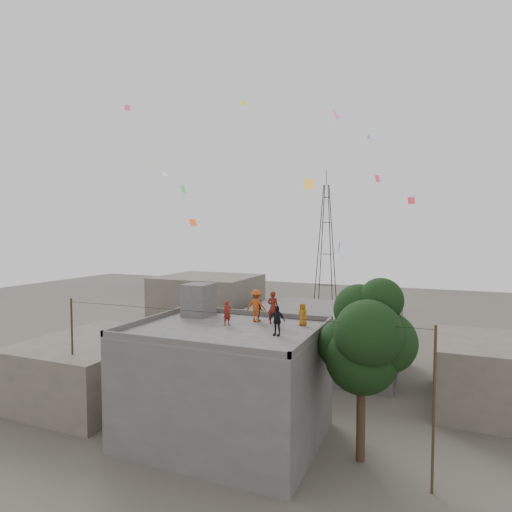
{
  "coord_description": "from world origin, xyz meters",
  "views": [
    {
      "loc": [
        10.34,
        -20.51,
        11.39
      ],
      "look_at": [
        1.52,
        0.65,
        10.05
      ],
      "focal_mm": 30.0,
      "sensor_mm": 36.0,
      "label": 1
    }
  ],
  "objects_px": {
    "person_red_adult": "(273,308)",
    "person_dark_adult": "(277,321)",
    "stair_head_box": "(198,300)",
    "transmission_tower": "(326,247)",
    "tree": "(366,339)"
  },
  "relations": [
    {
      "from": "stair_head_box",
      "to": "person_red_adult",
      "type": "bearing_deg",
      "value": -5.48
    },
    {
      "from": "stair_head_box",
      "to": "tree",
      "type": "relative_size",
      "value": 0.22
    },
    {
      "from": "transmission_tower",
      "to": "person_red_adult",
      "type": "xyz_separation_m",
      "value": [
        5.96,
        -37.9,
        -2.03
      ]
    },
    {
      "from": "stair_head_box",
      "to": "transmission_tower",
      "type": "relative_size",
      "value": 0.1
    },
    {
      "from": "person_red_adult",
      "to": "transmission_tower",
      "type": "bearing_deg",
      "value": -75.93
    },
    {
      "from": "stair_head_box",
      "to": "tree",
      "type": "bearing_deg",
      "value": -10.74
    },
    {
      "from": "person_red_adult",
      "to": "person_dark_adult",
      "type": "height_order",
      "value": "person_red_adult"
    },
    {
      "from": "tree",
      "to": "person_red_adult",
      "type": "bearing_deg",
      "value": 164.41
    },
    {
      "from": "transmission_tower",
      "to": "tree",
      "type": "bearing_deg",
      "value": -73.91
    },
    {
      "from": "transmission_tower",
      "to": "person_red_adult",
      "type": "bearing_deg",
      "value": -81.06
    },
    {
      "from": "tree",
      "to": "transmission_tower",
      "type": "height_order",
      "value": "transmission_tower"
    },
    {
      "from": "person_dark_adult",
      "to": "tree",
      "type": "bearing_deg",
      "value": 16.95
    },
    {
      "from": "tree",
      "to": "transmission_tower",
      "type": "bearing_deg",
      "value": 106.09
    },
    {
      "from": "transmission_tower",
      "to": "stair_head_box",
      "type": "bearing_deg",
      "value": -88.77
    },
    {
      "from": "stair_head_box",
      "to": "transmission_tower",
      "type": "xyz_separation_m",
      "value": [
        -0.8,
        37.4,
        1.97
      ]
    }
  ]
}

